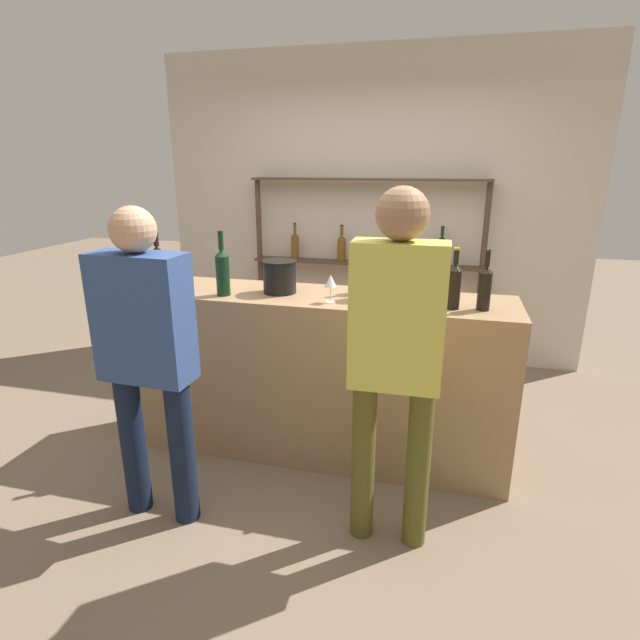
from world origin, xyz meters
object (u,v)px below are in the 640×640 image
at_px(ice_bucket, 280,277).
at_px(customer_left, 146,348).
at_px(counter_bottle_3, 399,276).
at_px(counter_bottle_5, 371,271).
at_px(counter_bottle_1, 454,285).
at_px(customer_right, 396,346).
at_px(counter_bottle_0, 158,266).
at_px(counter_bottle_2, 485,287).
at_px(cork_jar, 364,287).
at_px(counter_bottle_4, 223,271).
at_px(wine_glass, 331,282).

bearing_deg(ice_bucket, customer_left, -116.56).
bearing_deg(counter_bottle_3, counter_bottle_5, 151.03).
height_order(counter_bottle_1, ice_bucket, counter_bottle_1).
distance_m(counter_bottle_5, customer_right, 0.91).
bearing_deg(counter_bottle_1, counter_bottle_0, 179.30).
height_order(counter_bottle_2, counter_bottle_3, counter_bottle_3).
distance_m(counter_bottle_0, counter_bottle_1, 1.82).
bearing_deg(counter_bottle_0, cork_jar, 2.01).
height_order(counter_bottle_0, counter_bottle_1, counter_bottle_0).
bearing_deg(counter_bottle_1, customer_right, -111.42).
distance_m(counter_bottle_2, counter_bottle_3, 0.49).
bearing_deg(counter_bottle_4, counter_bottle_1, 1.87).
distance_m(counter_bottle_1, cork_jar, 0.52).
distance_m(wine_glass, ice_bucket, 0.38).
relative_size(counter_bottle_5, ice_bucket, 1.59).
xyz_separation_m(counter_bottle_3, customer_left, (-1.14, -0.87, -0.24)).
bearing_deg(customer_right, counter_bottle_3, 4.42).
distance_m(counter_bottle_3, cork_jar, 0.22).
bearing_deg(counter_bottle_0, customer_left, -64.04).
distance_m(counter_bottle_1, counter_bottle_5, 0.55).
xyz_separation_m(counter_bottle_1, wine_glass, (-0.68, -0.04, -0.01)).
distance_m(counter_bottle_1, counter_bottle_2, 0.16).
bearing_deg(ice_bucket, cork_jar, -3.76).
bearing_deg(counter_bottle_4, cork_jar, 7.63).
xyz_separation_m(counter_bottle_2, counter_bottle_4, (-1.51, -0.06, 0.02)).
bearing_deg(counter_bottle_4, counter_bottle_3, 10.32).
distance_m(counter_bottle_5, cork_jar, 0.19).
distance_m(counter_bottle_0, customer_right, 1.71).
distance_m(counter_bottle_1, customer_right, 0.68).
xyz_separation_m(counter_bottle_0, counter_bottle_1, (1.82, -0.02, -0.01)).
xyz_separation_m(counter_bottle_3, customer_right, (0.07, -0.76, -0.16)).
relative_size(counter_bottle_0, wine_glass, 2.30).
distance_m(counter_bottle_4, customer_left, 0.74).
xyz_separation_m(counter_bottle_5, cork_jar, (-0.01, -0.18, -0.06)).
xyz_separation_m(counter_bottle_2, counter_bottle_5, (-0.66, 0.23, 0.01)).
bearing_deg(customer_right, ice_bucket, 46.96).
relative_size(counter_bottle_4, customer_right, 0.22).
relative_size(counter_bottle_2, counter_bottle_5, 0.98).
bearing_deg(wine_glass, counter_bottle_4, -179.99).
xyz_separation_m(counter_bottle_3, ice_bucket, (-0.72, -0.04, -0.03)).
distance_m(counter_bottle_3, ice_bucket, 0.72).
bearing_deg(counter_bottle_2, ice_bucket, 175.74).
distance_m(wine_glass, cork_jar, 0.21).
bearing_deg(wine_glass, counter_bottle_1, 3.70).
bearing_deg(counter_bottle_1, counter_bottle_2, 4.83).
relative_size(counter_bottle_3, customer_right, 0.20).
bearing_deg(counter_bottle_3, wine_glass, -152.93).
bearing_deg(customer_right, counter_bottle_1, -22.24).
height_order(counter_bottle_0, counter_bottle_2, counter_bottle_0).
xyz_separation_m(counter_bottle_2, cork_jar, (-0.67, 0.05, -0.06)).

